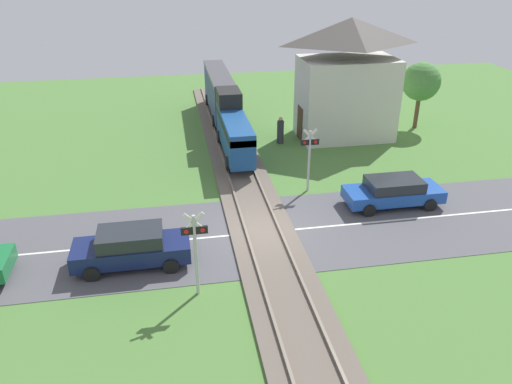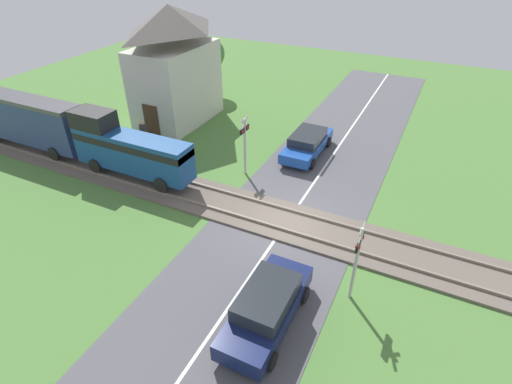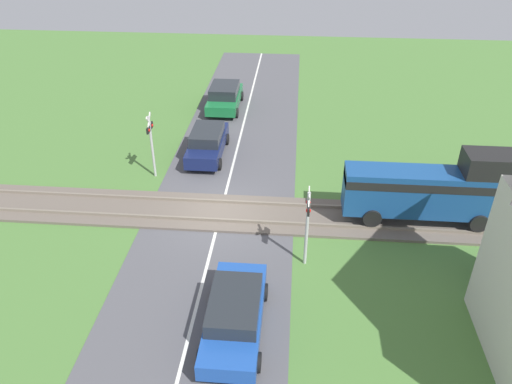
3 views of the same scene
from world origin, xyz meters
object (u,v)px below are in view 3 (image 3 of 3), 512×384
pedestrian_by_station (496,259)px  car_far_side (235,313)px  car_behind_queue (225,96)px  crossing_signal_east_approach (308,218)px  crossing_signal_west_approach (151,137)px  car_near_crossing (207,142)px

pedestrian_by_station → car_far_side: bearing=-69.5°
car_behind_queue → pedestrian_by_station: (15.02, 11.95, -0.03)m
crossing_signal_east_approach → pedestrian_by_station: bearing=89.0°
car_behind_queue → pedestrian_by_station: pedestrian_by_station is taller
car_behind_queue → crossing_signal_west_approach: size_ratio=1.34×
crossing_signal_west_approach → crossing_signal_east_approach: size_ratio=1.00×
car_far_side → crossing_signal_east_approach: bearing=147.6°
car_near_crossing → pedestrian_by_station: pedestrian_by_station is taller
car_behind_queue → pedestrian_by_station: size_ratio=2.60×
car_far_side → crossing_signal_west_approach: 10.90m
car_far_side → crossing_signal_east_approach: crossing_signal_east_approach is taller
car_behind_queue → crossing_signal_west_approach: crossing_signal_west_approach is taller
car_near_crossing → crossing_signal_east_approach: (8.36, 5.11, 1.29)m
car_far_side → pedestrian_by_station: 9.68m
crossing_signal_west_approach → crossing_signal_east_approach: same height
crossing_signal_west_approach → car_near_crossing: bearing=136.3°
car_far_side → crossing_signal_east_approach: (-3.51, 2.23, 1.36)m
car_behind_queue → crossing_signal_east_approach: 15.81m
car_far_side → pedestrian_by_station: pedestrian_by_station is taller
crossing_signal_west_approach → crossing_signal_east_approach: bearing=50.6°
car_behind_queue → crossing_signal_west_approach: (8.88, -2.23, 1.29)m
car_near_crossing → car_behind_queue: bearing=180.0°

